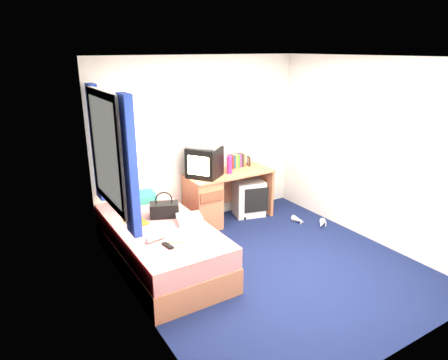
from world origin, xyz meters
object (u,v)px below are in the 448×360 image
bed (161,245)px  vcr (204,145)px  crt_tv (204,162)px  remote_control (168,246)px  magazine (136,222)px  colour_swatch_fan (176,241)px  towel (189,219)px  water_bottle (155,238)px  pillow (136,198)px  handbag (164,209)px  desk (212,197)px  storage_cube (248,197)px  picture_frame (249,161)px  pink_water_bottle (229,165)px  aerosol_can (217,167)px  white_heels (310,222)px

bed → vcr: vcr is taller
crt_tv → remote_control: crt_tv is taller
magazine → colour_swatch_fan: magazine is taller
towel → water_bottle: size_ratio=1.39×
vcr → water_bottle: (-1.22, -1.10, -0.63)m
bed → remote_control: (-0.15, -0.55, 0.28)m
pillow → vcr: (1.00, -0.08, 0.62)m
pillow → vcr: bearing=-4.5°
handbag → water_bottle: (-0.34, -0.54, -0.06)m
desk → magazine: bearing=-158.4°
storage_cube → picture_frame: size_ratio=3.98×
pink_water_bottle → colour_swatch_fan: pink_water_bottle is taller
vcr → towel: bearing=-77.7°
bed → handbag: size_ratio=5.11×
aerosol_can → towel: bearing=-134.6°
pillow → desk: bearing=-4.3°
magazine → water_bottle: water_bottle is taller
crt_tv → pink_water_bottle: size_ratio=2.37×
bed → picture_frame: picture_frame is taller
vcr → pillow: bearing=-133.7°
pink_water_bottle → colour_swatch_fan: (-1.41, -1.18, -0.32)m
pillow → handbag: size_ratio=1.25×
crt_tv → handbag: (-0.87, -0.56, -0.33)m
crt_tv → remote_control: (-1.16, -1.29, -0.41)m
crt_tv → handbag: 1.08m
pink_water_bottle → white_heels: size_ratio=0.49×
towel → magazine: towel is taller
aerosol_can → water_bottle: bearing=-141.3°
storage_cube → colour_swatch_fan: storage_cube is taller
water_bottle → towel: bearing=22.6°
pillow → colour_swatch_fan: size_ratio=2.22×
pillow → magazine: bearing=-110.7°
towel → pillow: bearing=107.1°
pink_water_bottle → water_bottle: bearing=-147.0°
pillow → picture_frame: bearing=1.5°
remote_control → handbag: bearing=59.4°
desk → crt_tv: 0.57m
picture_frame → colour_swatch_fan: 2.35m
remote_control → desk: bearing=35.9°
pink_water_bottle → pillow: bearing=174.0°
aerosol_can → colour_swatch_fan: aerosol_can is taller
storage_cube → bed: bearing=-142.1°
desk → towel: size_ratio=4.68×
aerosol_can → water_bottle: 1.88m
bed → pillow: size_ratio=4.10×
magazine → picture_frame: bearing=17.8°
towel → colour_swatch_fan: 0.50m
picture_frame → colour_swatch_fan: bearing=-127.0°
pillow → desk: size_ratio=0.38×
bed → storage_cube: (1.78, 0.75, 0.01)m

